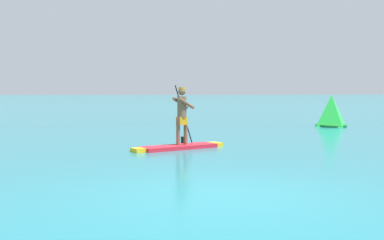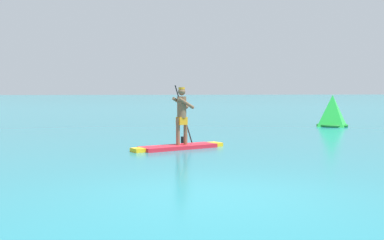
% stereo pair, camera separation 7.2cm
% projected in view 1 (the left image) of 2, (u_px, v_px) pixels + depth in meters
% --- Properties ---
extents(ground, '(440.00, 440.00, 0.00)m').
position_uv_depth(ground, '(218.00, 195.00, 7.56)').
color(ground, '#1E727F').
extents(paddleboarder_mid_center, '(2.82, 1.49, 1.84)m').
position_uv_depth(paddleboarder_mid_center, '(180.00, 135.00, 13.65)').
color(paddleboarder_mid_center, red).
rests_on(paddleboarder_mid_center, ground).
extents(race_marker_buoy, '(1.43, 1.43, 1.47)m').
position_uv_depth(race_marker_buoy, '(331.00, 112.00, 22.30)').
color(race_marker_buoy, green).
rests_on(race_marker_buoy, ground).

